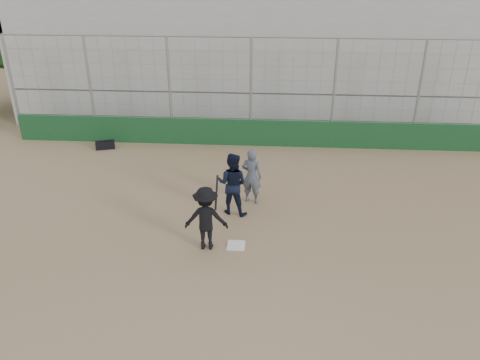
# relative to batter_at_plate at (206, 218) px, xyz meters

# --- Properties ---
(ground) EXTENTS (90.00, 90.00, 0.00)m
(ground) POSITION_rel_batter_at_plate_xyz_m (0.71, 0.10, -0.82)
(ground) COLOR brown
(ground) RESTS_ON ground
(home_plate) EXTENTS (0.44, 0.44, 0.02)m
(home_plate) POSITION_rel_batter_at_plate_xyz_m (0.71, 0.10, -0.81)
(home_plate) COLOR white
(home_plate) RESTS_ON ground
(backstop) EXTENTS (18.10, 0.25, 4.04)m
(backstop) POSITION_rel_batter_at_plate_xyz_m (0.71, 7.10, 0.14)
(backstop) COLOR #123A1C
(backstop) RESTS_ON ground
(bleachers) EXTENTS (20.25, 6.70, 6.98)m
(bleachers) POSITION_rel_batter_at_plate_xyz_m (0.71, 12.05, 2.11)
(bleachers) COLOR #949494
(bleachers) RESTS_ON ground
(tree_left) EXTENTS (4.48, 4.48, 7.00)m
(tree_left) POSITION_rel_batter_at_plate_xyz_m (-10.29, 11.10, 3.57)
(tree_left) COLOR #3A2715
(tree_left) RESTS_ON ground
(batter_at_plate) EXTENTS (1.08, 0.76, 1.80)m
(batter_at_plate) POSITION_rel_batter_at_plate_xyz_m (0.00, 0.00, 0.00)
(batter_at_plate) COLOR black
(batter_at_plate) RESTS_ON ground
(catcher_crouched) EXTENTS (1.04, 0.91, 1.21)m
(catcher_crouched) POSITION_rel_batter_at_plate_xyz_m (0.48, 1.74, -0.21)
(catcher_crouched) COLOR black
(catcher_crouched) RESTS_ON ground
(umpire) EXTENTS (0.69, 0.56, 1.49)m
(umpire) POSITION_rel_batter_at_plate_xyz_m (0.98, 2.46, -0.07)
(umpire) COLOR #494F5C
(umpire) RESTS_ON ground
(equipment_bag) EXTENTS (0.74, 0.48, 0.33)m
(equipment_bag) POSITION_rel_batter_at_plate_xyz_m (-4.70, 6.30, -0.67)
(equipment_bag) COLOR black
(equipment_bag) RESTS_ON ground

